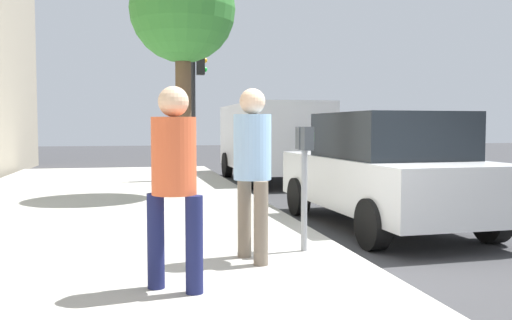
% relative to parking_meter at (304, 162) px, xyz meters
% --- Properties ---
extents(ground_plane, '(80.00, 80.00, 0.00)m').
position_rel_parking_meter_xyz_m(ground_plane, '(-0.47, -0.52, -1.17)').
color(ground_plane, '#38383A').
rests_on(ground_plane, ground).
extents(sidewalk_slab, '(28.00, 6.00, 0.15)m').
position_rel_parking_meter_xyz_m(sidewalk_slab, '(-0.47, 2.48, -1.09)').
color(sidewalk_slab, '#A8A59E').
rests_on(sidewalk_slab, ground_plane).
extents(parking_meter, '(0.36, 0.12, 1.41)m').
position_rel_parking_meter_xyz_m(parking_meter, '(0.00, 0.00, 0.00)').
color(parking_meter, gray).
rests_on(parking_meter, sidewalk_slab).
extents(pedestrian_at_meter, '(0.53, 0.39, 1.81)m').
position_rel_parking_meter_xyz_m(pedestrian_at_meter, '(-0.33, 0.67, 0.06)').
color(pedestrian_at_meter, '#726656').
rests_on(pedestrian_at_meter, sidewalk_slab).
extents(pedestrian_bystander, '(0.38, 0.46, 1.75)m').
position_rel_parking_meter_xyz_m(pedestrian_bystander, '(-1.22, 1.54, 0.02)').
color(pedestrian_bystander, '#191E4C').
rests_on(pedestrian_bystander, sidewalk_slab).
extents(parked_sedan_near, '(4.47, 2.10, 1.77)m').
position_rel_parking_meter_xyz_m(parked_sedan_near, '(1.88, -1.87, -0.27)').
color(parked_sedan_near, silver).
rests_on(parked_sedan_near, ground_plane).
extents(parked_van_far, '(5.23, 2.19, 2.18)m').
position_rel_parking_meter_xyz_m(parked_van_far, '(9.10, -1.87, 0.09)').
color(parked_van_far, silver).
rests_on(parked_van_far, ground_plane).
extents(street_tree, '(2.13, 2.13, 4.83)m').
position_rel_parking_meter_xyz_m(street_tree, '(5.34, 0.90, 2.68)').
color(street_tree, brown).
rests_on(street_tree, sidewalk_slab).
extents(traffic_signal, '(0.24, 0.44, 3.60)m').
position_rel_parking_meter_xyz_m(traffic_signal, '(8.64, 0.26, 1.41)').
color(traffic_signal, black).
rests_on(traffic_signal, sidewalk_slab).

